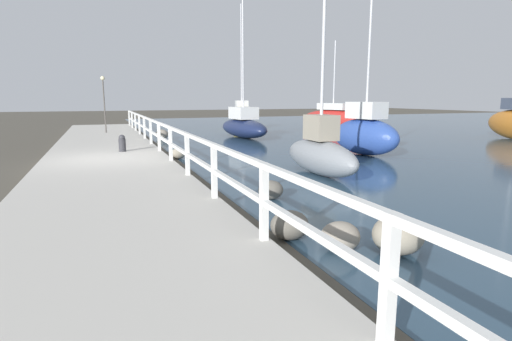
# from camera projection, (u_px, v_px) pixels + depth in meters

# --- Properties ---
(ground_plane) EXTENTS (120.00, 120.00, 0.00)m
(ground_plane) POSITION_uv_depth(u_px,v_px,m) (107.00, 165.00, 12.80)
(ground_plane) COLOR #4C473D
(dock_walkway) EXTENTS (3.89, 36.00, 0.22)m
(dock_walkway) POSITION_uv_depth(u_px,v_px,m) (107.00, 162.00, 12.78)
(dock_walkway) COLOR beige
(dock_walkway) RESTS_ON ground
(railing) EXTENTS (0.10, 32.50, 1.06)m
(railing) POSITION_uv_depth(u_px,v_px,m) (164.00, 134.00, 13.29)
(railing) COLOR white
(railing) RESTS_ON dock_walkway
(boulder_far_strip) EXTENTS (0.68, 0.61, 0.51)m
(boulder_far_strip) POSITION_uv_depth(u_px,v_px,m) (162.00, 134.00, 20.93)
(boulder_far_strip) COLOR gray
(boulder_far_strip) RESTS_ON ground
(boulder_mid_strip) EXTENTS (0.51, 0.46, 0.38)m
(boulder_mid_strip) POSITION_uv_depth(u_px,v_px,m) (178.00, 153.00, 14.14)
(boulder_mid_strip) COLOR gray
(boulder_mid_strip) RESTS_ON ground
(boulder_near_dock) EXTENTS (0.73, 0.66, 0.55)m
(boulder_near_dock) POSITION_uv_depth(u_px,v_px,m) (398.00, 235.00, 5.48)
(boulder_near_dock) COLOR gray
(boulder_near_dock) RESTS_ON ground
(boulder_water_edge) EXTENTS (0.60, 0.54, 0.45)m
(boulder_water_edge) POSITION_uv_depth(u_px,v_px,m) (290.00, 225.00, 6.05)
(boulder_water_edge) COLOR #666056
(boulder_water_edge) RESTS_ON ground
(boulder_upstream) EXTENTS (0.57, 0.51, 0.43)m
(boulder_upstream) POSITION_uv_depth(u_px,v_px,m) (340.00, 237.00, 5.57)
(boulder_upstream) COLOR gray
(boulder_upstream) RESTS_ON ground
(boulder_downstream) EXTENTS (0.54, 0.49, 0.40)m
(boulder_downstream) POSITION_uv_depth(u_px,v_px,m) (271.00, 190.00, 8.46)
(boulder_downstream) COLOR #666056
(boulder_downstream) RESTS_ON ground
(mooring_bollard) EXTENTS (0.25, 0.25, 0.61)m
(mooring_bollard) POSITION_uv_depth(u_px,v_px,m) (122.00, 143.00, 14.39)
(mooring_bollard) COLOR #333338
(mooring_bollard) RESTS_ON dock_walkway
(dock_lamp) EXTENTS (0.23, 0.23, 3.10)m
(dock_lamp) POSITION_uv_depth(u_px,v_px,m) (104.00, 93.00, 22.00)
(dock_lamp) COLOR #514C47
(dock_lamp) RESTS_ON dock_walkway
(sailboat_red) EXTENTS (2.57, 5.57, 5.74)m
(sailboat_red) POSITION_uv_depth(u_px,v_px,m) (333.00, 119.00, 26.30)
(sailboat_red) COLOR red
(sailboat_red) RESTS_ON water_surface
(sailboat_yellow) EXTENTS (2.00, 3.87, 8.20)m
(sailboat_yellow) POSITION_uv_depth(u_px,v_px,m) (242.00, 117.00, 27.36)
(sailboat_yellow) COLOR gold
(sailboat_yellow) RESTS_ON water_surface
(sailboat_navy) EXTENTS (1.88, 4.98, 7.43)m
(sailboat_navy) POSITION_uv_depth(u_px,v_px,m) (243.00, 126.00, 21.66)
(sailboat_navy) COLOR #192347
(sailboat_navy) RESTS_ON water_surface
(sailboat_gray) EXTENTS (0.96, 3.49, 6.45)m
(sailboat_gray) POSITION_uv_depth(u_px,v_px,m) (320.00, 152.00, 11.13)
(sailboat_gray) COLOR gray
(sailboat_gray) RESTS_ON water_surface
(sailboat_blue) EXTENTS (1.76, 3.20, 6.89)m
(sailboat_blue) POSITION_uv_depth(u_px,v_px,m) (365.00, 133.00, 15.00)
(sailboat_blue) COLOR #2D4C9E
(sailboat_blue) RESTS_ON water_surface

